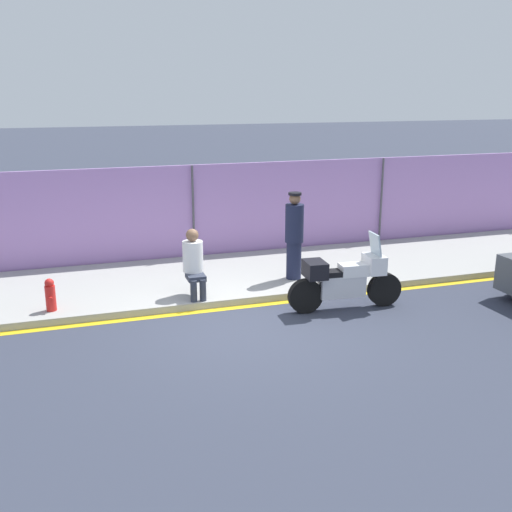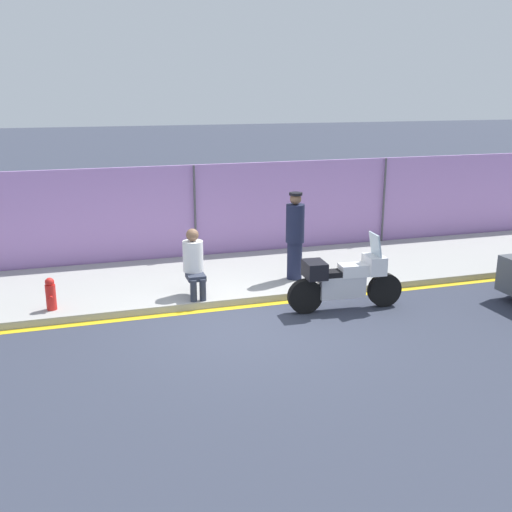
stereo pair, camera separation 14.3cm
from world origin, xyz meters
TOP-DOWN VIEW (x-y plane):
  - ground_plane at (0.00, 0.00)m, footprint 120.00×120.00m
  - sidewalk at (0.00, 2.65)m, footprint 36.57×3.24m
  - curb_paint_stripe at (0.00, 0.94)m, footprint 36.57×0.18m
  - storefront_fence at (0.00, 4.35)m, footprint 34.75×0.17m
  - motorcycle at (1.97, 0.26)m, footprint 2.21×0.59m
  - officer_standing at (1.60, 1.90)m, footprint 0.38×0.38m
  - person_seated_on_curb at (-0.60, 1.49)m, footprint 0.39×0.67m
  - fire_hydrant at (-3.21, 1.47)m, footprint 0.18×0.23m

SIDE VIEW (x-z plane):
  - ground_plane at x=0.00m, z-range 0.00..0.00m
  - curb_paint_stripe at x=0.00m, z-range 0.00..0.01m
  - sidewalk at x=0.00m, z-range 0.00..0.14m
  - fire_hydrant at x=-3.21m, z-range 0.13..0.73m
  - motorcycle at x=1.97m, z-range -0.14..1.28m
  - person_seated_on_curb at x=-0.60m, z-range 0.20..1.50m
  - officer_standing at x=1.60m, z-range 0.16..1.98m
  - storefront_fence at x=0.00m, z-range 0.00..2.28m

